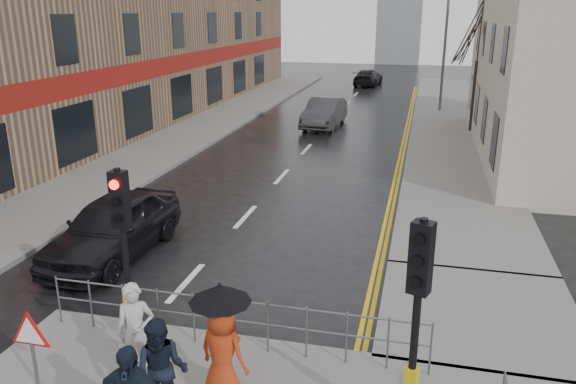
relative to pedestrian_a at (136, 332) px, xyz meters
The scene contains 18 objects.
ground 1.38m from the pedestrian_a, 141.00° to the left, with size 120.00×120.00×0.00m, color black.
left_pavement 24.71m from the pedestrian_a, 107.06° to the left, with size 4.00×44.00×0.14m, color #605E5B.
right_pavement 26.26m from the pedestrian_a, 77.33° to the left, with size 4.00×40.00×0.14m, color #605E5B.
pavement_bridge_right 6.85m from the pedestrian_a, 32.04° to the left, with size 4.00×4.20×0.14m, color #605E5B.
building_left_terrace 26.26m from the pedestrian_a, 119.42° to the left, with size 8.00×42.00×10.00m, color #88684E.
traffic_signal_near_left 1.75m from the pedestrian_a, 124.27° to the left, with size 0.28×0.27×3.40m.
traffic_signal_near_right 4.71m from the pedestrian_a, ahead, with size 0.34×0.33×3.40m.
guard_railing_front 1.71m from the pedestrian_a, 44.92° to the left, with size 7.14×0.04×1.00m.
warning_sign 1.66m from the pedestrian_a, 158.64° to the right, with size 0.80×0.07×1.35m.
street_lamp 29.29m from the pedestrian_a, 79.94° to the left, with size 1.83×0.25×8.00m.
tree_near 23.95m from the pedestrian_a, 73.36° to the left, with size 2.40×2.40×6.58m.
tree_far 31.64m from the pedestrian_a, 76.66° to the left, with size 2.40×2.40×5.64m.
pedestrian_a is the anchor object (origin of this frame).
pedestrian_b 1.24m from the pedestrian_a, 44.49° to the right, with size 0.81×0.63×1.67m, color black.
pedestrian_with_umbrella 1.63m from the pedestrian_a, ahead, with size 0.96×0.96×2.02m.
car_parked 5.57m from the pedestrian_a, 124.21° to the left, with size 1.86×4.63×1.58m, color black.
car_mid 22.51m from the pedestrian_a, 92.28° to the left, with size 1.61×4.63×1.53m, color #414346.
car_far 40.55m from the pedestrian_a, 90.62° to the left, with size 1.85×4.56×1.32m, color black.
Camera 1 is at (5.10, -7.85, 6.05)m, focal length 35.00 mm.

